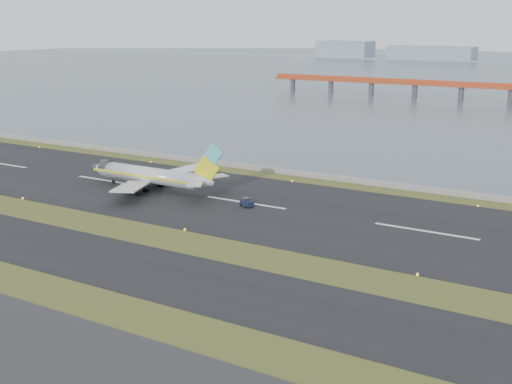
% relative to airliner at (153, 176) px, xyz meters
% --- Properties ---
extents(ground, '(1000.00, 1000.00, 0.00)m').
position_rel_airliner_xyz_m(ground, '(24.89, -28.79, -3.46)').
color(ground, '#3B4C1B').
rests_on(ground, ground).
extents(taxiway_strip, '(1000.00, 18.00, 0.10)m').
position_rel_airliner_xyz_m(taxiway_strip, '(24.89, -40.79, -3.41)').
color(taxiway_strip, black).
rests_on(taxiway_strip, ground).
extents(runway_strip, '(1000.00, 45.00, 0.10)m').
position_rel_airliner_xyz_m(runway_strip, '(24.89, 1.21, -3.41)').
color(runway_strip, black).
rests_on(runway_strip, ground).
extents(seawall, '(1000.00, 2.50, 1.00)m').
position_rel_airliner_xyz_m(seawall, '(24.89, 31.21, -2.96)').
color(seawall, gray).
rests_on(seawall, ground).
extents(red_pier, '(260.00, 5.00, 10.20)m').
position_rel_airliner_xyz_m(red_pier, '(44.89, 221.21, 3.82)').
color(red_pier, '#B3421E').
rests_on(red_pier, ground).
extents(airliner, '(38.52, 32.89, 12.80)m').
position_rel_airliner_xyz_m(airliner, '(0.00, 0.00, 0.00)').
color(airliner, silver).
rests_on(airliner, ground).
extents(pushback_tug, '(3.49, 2.81, 1.95)m').
position_rel_airliner_xyz_m(pushback_tug, '(26.69, -1.26, -2.51)').
color(pushback_tug, '#131B35').
rests_on(pushback_tug, ground).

